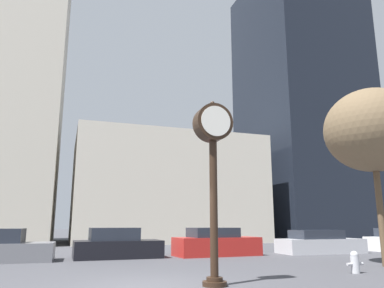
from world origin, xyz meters
name	(u,v)px	position (x,y,z in m)	size (l,w,h in m)	color
ground_plane	(147,287)	(0.00, 0.00, 0.00)	(200.00, 200.00, 0.00)	#424247
building_tall_tower	(6,2)	(-8.26, 24.00, 20.87)	(10.75, 12.00, 41.75)	beige
building_storefront_row	(163,191)	(6.46, 24.00, 4.52)	(15.95, 12.00, 9.05)	beige
building_glass_modern	(300,105)	(22.00, 24.00, 14.46)	(10.83, 12.00, 28.93)	black
street_clock	(213,153)	(1.64, -0.46, 3.43)	(1.03, 0.63, 4.90)	black
car_black	(117,245)	(0.32, 8.27, 0.57)	(3.97, 1.97, 1.36)	black
car_red	(216,244)	(5.14, 7.98, 0.58)	(4.27, 2.01, 1.35)	red
car_silver	(320,243)	(11.03, 7.71, 0.51)	(4.63, 1.90, 1.21)	#BCBCC1
fire_hydrant_far	(355,262)	(6.85, 0.43, 0.35)	(0.61, 0.26, 0.69)	#B7B7BC
bare_tree	(372,130)	(9.25, 1.58, 5.16)	(3.67, 3.67, 6.82)	brown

